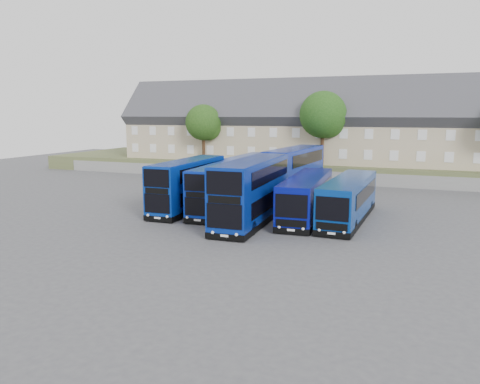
{
  "coord_description": "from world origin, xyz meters",
  "views": [
    {
      "loc": [
        13.3,
        -32.32,
        8.46
      ],
      "look_at": [
        -0.0,
        2.3,
        2.2
      ],
      "focal_mm": 35.0,
      "sensor_mm": 36.0,
      "label": 1
    }
  ],
  "objects_px": {
    "dd_front_mid": "(220,189)",
    "dd_front_left": "(188,186)",
    "tree_mid": "(324,117)",
    "coach_east_a": "(306,197)",
    "tree_west": "(205,124)"
  },
  "relations": [
    {
      "from": "dd_front_left",
      "to": "dd_front_mid",
      "type": "xyz_separation_m",
      "value": [
        3.06,
        0.06,
        -0.14
      ]
    },
    {
      "from": "tree_mid",
      "to": "dd_front_left",
      "type": "bearing_deg",
      "value": -109.79
    },
    {
      "from": "dd_front_left",
      "to": "dd_front_mid",
      "type": "distance_m",
      "value": 3.07
    },
    {
      "from": "dd_front_left",
      "to": "dd_front_mid",
      "type": "bearing_deg",
      "value": -0.05
    },
    {
      "from": "tree_mid",
      "to": "dd_front_mid",
      "type": "bearing_deg",
      "value": -102.31
    },
    {
      "from": "tree_mid",
      "to": "coach_east_a",
      "type": "bearing_deg",
      "value": -82.53
    },
    {
      "from": "dd_front_left",
      "to": "dd_front_mid",
      "type": "height_order",
      "value": "dd_front_left"
    },
    {
      "from": "dd_front_mid",
      "to": "tree_mid",
      "type": "relative_size",
      "value": 1.13
    },
    {
      "from": "dd_front_mid",
      "to": "dd_front_left",
      "type": "bearing_deg",
      "value": 177.77
    },
    {
      "from": "tree_west",
      "to": "dd_front_mid",
      "type": "bearing_deg",
      "value": -61.67
    },
    {
      "from": "dd_front_mid",
      "to": "coach_east_a",
      "type": "distance_m",
      "value": 7.46
    },
    {
      "from": "dd_front_mid",
      "to": "tree_west",
      "type": "height_order",
      "value": "tree_west"
    },
    {
      "from": "coach_east_a",
      "to": "tree_mid",
      "type": "distance_m",
      "value": 21.97
    },
    {
      "from": "dd_front_left",
      "to": "tree_mid",
      "type": "xyz_separation_m",
      "value": [
        7.75,
        21.54,
        5.92
      ]
    },
    {
      "from": "tree_west",
      "to": "tree_mid",
      "type": "distance_m",
      "value": 16.04
    }
  ]
}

